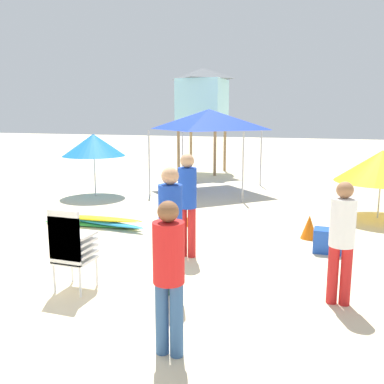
% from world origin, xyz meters
% --- Properties ---
extents(ground, '(80.00, 80.00, 0.00)m').
position_xyz_m(ground, '(0.00, 0.00, 0.00)').
color(ground, beige).
extents(stacked_plastic_chairs, '(0.48, 0.48, 1.20)m').
position_xyz_m(stacked_plastic_chairs, '(0.43, 0.01, 0.70)').
color(stacked_plastic_chairs, white).
rests_on(stacked_plastic_chairs, ground).
extents(surfboard_pile, '(2.56, 0.61, 0.24)m').
position_xyz_m(surfboard_pile, '(-1.13, 3.14, 0.12)').
color(surfboard_pile, green).
rests_on(surfboard_pile, ground).
extents(lifeguard_near_left, '(0.32, 0.32, 1.80)m').
position_xyz_m(lifeguard_near_left, '(1.45, 1.95, 1.04)').
color(lifeguard_near_left, red).
rests_on(lifeguard_near_left, ground).
extents(lifeguard_near_center, '(0.32, 0.32, 1.63)m').
position_xyz_m(lifeguard_near_center, '(3.95, 0.83, 0.93)').
color(lifeguard_near_center, red).
rests_on(lifeguard_near_center, ground).
extents(lifeguard_near_right, '(0.32, 0.32, 1.63)m').
position_xyz_m(lifeguard_near_right, '(2.31, -1.00, 0.93)').
color(lifeguard_near_right, '#33598C').
rests_on(lifeguard_near_right, ground).
extents(lifeguard_far_right, '(0.32, 0.32, 1.78)m').
position_xyz_m(lifeguard_far_right, '(1.78, 0.36, 1.03)').
color(lifeguard_far_right, '#194C19').
rests_on(lifeguard_far_right, ground).
extents(popup_canopy, '(2.94, 2.94, 2.61)m').
position_xyz_m(popup_canopy, '(-0.11, 8.35, 2.29)').
color(popup_canopy, '#B2B2B7').
rests_on(popup_canopy, ground).
extents(lifeguard_tower, '(1.98, 1.98, 4.31)m').
position_xyz_m(lifeguard_tower, '(-1.60, 12.35, 3.19)').
color(lifeguard_tower, olive).
rests_on(lifeguard_tower, ground).
extents(beach_umbrella_left, '(2.13, 2.13, 1.63)m').
position_xyz_m(beach_umbrella_left, '(4.83, 6.05, 1.26)').
color(beach_umbrella_left, beige).
rests_on(beach_umbrella_left, ground).
extents(beach_umbrella_mid, '(1.89, 1.89, 1.87)m').
position_xyz_m(beach_umbrella_mid, '(-3.10, 6.31, 1.54)').
color(beach_umbrella_mid, beige).
rests_on(beach_umbrella_mid, ground).
extents(traffic_cone_near, '(0.33, 0.33, 0.48)m').
position_xyz_m(traffic_cone_near, '(3.39, 3.76, 0.24)').
color(traffic_cone_near, orange).
rests_on(traffic_cone_near, ground).
extents(traffic_cone_far, '(0.34, 0.34, 0.48)m').
position_xyz_m(traffic_cone_far, '(0.65, 3.87, 0.24)').
color(traffic_cone_far, orange).
rests_on(traffic_cone_far, ground).
extents(cooler_box, '(0.58, 0.37, 0.43)m').
position_xyz_m(cooler_box, '(3.80, 2.99, 0.21)').
color(cooler_box, blue).
rests_on(cooler_box, ground).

